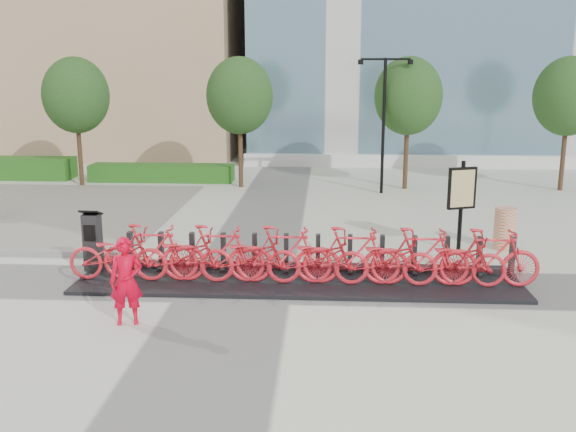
# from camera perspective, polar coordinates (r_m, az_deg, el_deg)

# --- Properties ---
(ground) EXTENTS (120.00, 120.00, 0.00)m
(ground) POSITION_cam_1_polar(r_m,az_deg,el_deg) (14.02, -4.47, -6.09)
(ground) COLOR beige
(hedge_b) EXTENTS (6.00, 1.20, 0.70)m
(hedge_b) POSITION_cam_1_polar(r_m,az_deg,el_deg) (27.54, -11.13, 3.79)
(hedge_b) COLOR #2A5E1A
(hedge_b) RESTS_ON ground
(tree_0) EXTENTS (2.60, 2.60, 5.10)m
(tree_0) POSITION_cam_1_polar(r_m,az_deg,el_deg) (27.02, -18.34, 10.14)
(tree_0) COLOR #3C281B
(tree_0) RESTS_ON ground
(tree_1) EXTENTS (2.60, 2.60, 5.10)m
(tree_1) POSITION_cam_1_polar(r_m,az_deg,el_deg) (25.38, -4.32, 10.61)
(tree_1) COLOR #3C281B
(tree_1) RESTS_ON ground
(tree_2) EXTENTS (2.60, 2.60, 5.10)m
(tree_2) POSITION_cam_1_polar(r_m,az_deg,el_deg) (25.35, 10.65, 10.42)
(tree_2) COLOR #3C281B
(tree_2) RESTS_ON ground
(tree_3) EXTENTS (2.60, 2.60, 5.10)m
(tree_3) POSITION_cam_1_polar(r_m,az_deg,el_deg) (26.77, 23.68, 9.70)
(tree_3) COLOR #3C281B
(tree_3) RESTS_ON ground
(streetlamp) EXTENTS (2.00, 0.20, 5.00)m
(streetlamp) POSITION_cam_1_polar(r_m,az_deg,el_deg) (24.28, 8.52, 9.33)
(streetlamp) COLOR black
(streetlamp) RESTS_ON ground
(dock_pad) EXTENTS (9.60, 2.40, 0.08)m
(dock_pad) POSITION_cam_1_polar(r_m,az_deg,el_deg) (14.18, 0.93, -5.66)
(dock_pad) COLOR black
(dock_pad) RESTS_ON ground
(dock_rail_posts) EXTENTS (8.74, 0.50, 0.85)m
(dock_rail_posts) POSITION_cam_1_polar(r_m,az_deg,el_deg) (14.48, 2.68, -3.35)
(dock_rail_posts) COLOR black
(dock_rail_posts) RESTS_ON dock_pad
(bike_0) EXTENTS (2.15, 0.75, 1.13)m
(bike_0) POSITION_cam_1_polar(r_m,az_deg,el_deg) (14.36, -14.89, -3.34)
(bike_0) COLOR red
(bike_0) RESTS_ON dock_pad
(bike_1) EXTENTS (2.09, 0.59, 1.25)m
(bike_1) POSITION_cam_1_polar(r_m,az_deg,el_deg) (14.14, -12.13, -3.18)
(bike_1) COLOR red
(bike_1) RESTS_ON dock_pad
(bike_2) EXTENTS (2.15, 0.75, 1.13)m
(bike_2) POSITION_cam_1_polar(r_m,az_deg,el_deg) (13.98, -9.27, -3.50)
(bike_2) COLOR red
(bike_2) RESTS_ON dock_pad
(bike_3) EXTENTS (2.09, 0.59, 1.25)m
(bike_3) POSITION_cam_1_polar(r_m,az_deg,el_deg) (13.83, -6.36, -3.33)
(bike_3) COLOR red
(bike_3) RESTS_ON dock_pad
(bike_4) EXTENTS (2.15, 0.75, 1.13)m
(bike_4) POSITION_cam_1_polar(r_m,az_deg,el_deg) (13.74, -3.38, -3.64)
(bike_4) COLOR red
(bike_4) RESTS_ON dock_pad
(bike_5) EXTENTS (2.09, 0.59, 1.25)m
(bike_5) POSITION_cam_1_polar(r_m,az_deg,el_deg) (13.66, -0.38, -3.45)
(bike_5) COLOR red
(bike_5) RESTS_ON dock_pad
(bike_6) EXTENTS (2.15, 0.75, 1.13)m
(bike_6) POSITION_cam_1_polar(r_m,az_deg,el_deg) (13.65, 2.64, -3.74)
(bike_6) COLOR red
(bike_6) RESTS_ON dock_pad
(bike_7) EXTENTS (2.09, 0.59, 1.25)m
(bike_7) POSITION_cam_1_polar(r_m,az_deg,el_deg) (13.65, 5.68, -3.53)
(bike_7) COLOR red
(bike_7) RESTS_ON dock_pad
(bike_8) EXTENTS (2.15, 0.75, 1.13)m
(bike_8) POSITION_cam_1_polar(r_m,az_deg,el_deg) (13.71, 8.68, -3.81)
(bike_8) COLOR red
(bike_8) RESTS_ON dock_pad
(bike_9) EXTENTS (2.09, 0.59, 1.25)m
(bike_9) POSITION_cam_1_polar(r_m,az_deg,el_deg) (13.78, 11.68, -3.57)
(bike_9) COLOR red
(bike_9) RESTS_ON dock_pad
(bike_10) EXTENTS (2.15, 0.75, 1.13)m
(bike_10) POSITION_cam_1_polar(r_m,az_deg,el_deg) (13.92, 14.61, -3.82)
(bike_10) COLOR red
(bike_10) RESTS_ON dock_pad
(bike_11) EXTENTS (2.09, 0.59, 1.25)m
(bike_11) POSITION_cam_1_polar(r_m,az_deg,el_deg) (14.07, 17.50, -3.58)
(bike_11) COLOR red
(bike_11) RESTS_ON dock_pad
(kiosk) EXTENTS (0.45, 0.38, 1.43)m
(kiosk) POSITION_cam_1_polar(r_m,az_deg,el_deg) (15.18, -16.97, -2.14)
(kiosk) COLOR black
(kiosk) RESTS_ON dock_pad
(worker_red) EXTENTS (0.66, 0.51, 1.62)m
(worker_red) POSITION_cam_1_polar(r_m,az_deg,el_deg) (12.00, -14.19, -5.64)
(worker_red) COLOR red
(worker_red) RESTS_ON ground
(construction_barrel) EXTENTS (0.69, 0.69, 1.09)m
(construction_barrel) POSITION_cam_1_polar(r_m,az_deg,el_deg) (17.51, 18.72, -1.06)
(construction_barrel) COLOR #D64D0D
(construction_barrel) RESTS_ON ground
(map_sign) EXTENTS (0.75, 0.38, 2.34)m
(map_sign) POSITION_cam_1_polar(r_m,az_deg,el_deg) (16.73, 15.20, 2.06)
(map_sign) COLOR black
(map_sign) RESTS_ON ground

